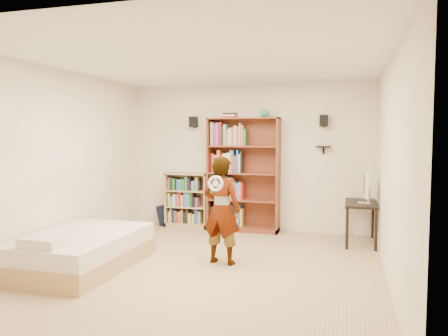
# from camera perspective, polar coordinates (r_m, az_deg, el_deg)

# --- Properties ---
(ground) EXTENTS (4.50, 5.00, 0.01)m
(ground) POSITION_cam_1_polar(r_m,az_deg,el_deg) (5.93, -2.20, -12.83)
(ground) COLOR tan
(ground) RESTS_ON ground
(room_shell) EXTENTS (4.52, 5.02, 2.71)m
(room_shell) POSITION_cam_1_polar(r_m,az_deg,el_deg) (5.67, -2.25, 4.47)
(room_shell) COLOR white
(room_shell) RESTS_ON ground
(crown_molding) EXTENTS (4.50, 5.00, 0.06)m
(crown_molding) POSITION_cam_1_polar(r_m,az_deg,el_deg) (5.74, -2.27, 13.57)
(crown_molding) COLOR silver
(crown_molding) RESTS_ON room_shell
(speaker_left) EXTENTS (0.14, 0.12, 0.20)m
(speaker_left) POSITION_cam_1_polar(r_m,az_deg,el_deg) (8.28, -4.02, 6.02)
(speaker_left) COLOR black
(speaker_left) RESTS_ON room_shell
(speaker_right) EXTENTS (0.14, 0.12, 0.20)m
(speaker_right) POSITION_cam_1_polar(r_m,az_deg,el_deg) (7.80, 12.90, 6.04)
(speaker_right) COLOR black
(speaker_right) RESTS_ON room_shell
(wall_shelf) EXTENTS (0.25, 0.16, 0.02)m
(wall_shelf) POSITION_cam_1_polar(r_m,az_deg,el_deg) (7.81, 12.85, 2.74)
(wall_shelf) COLOR black
(wall_shelf) RESTS_ON room_shell
(tall_bookshelf) EXTENTS (1.30, 0.38, 2.06)m
(tall_bookshelf) POSITION_cam_1_polar(r_m,az_deg,el_deg) (7.94, 2.54, -0.89)
(tall_bookshelf) COLOR brown
(tall_bookshelf) RESTS_ON ground
(low_bookshelf) EXTENTS (0.82, 0.31, 1.03)m
(low_bookshelf) POSITION_cam_1_polar(r_m,az_deg,el_deg) (8.36, -4.82, -4.21)
(low_bookshelf) COLOR tan
(low_bookshelf) RESTS_ON ground
(computer_desk) EXTENTS (0.49, 0.98, 0.67)m
(computer_desk) POSITION_cam_1_polar(r_m,az_deg,el_deg) (7.44, 17.41, -6.84)
(computer_desk) COLOR black
(computer_desk) RESTS_ON ground
(imac) EXTENTS (0.11, 0.52, 0.52)m
(imac) POSITION_cam_1_polar(r_m,az_deg,el_deg) (7.24, 17.89, -2.38)
(imac) COLOR silver
(imac) RESTS_ON computer_desk
(daybed) EXTENTS (1.25, 1.93, 0.57)m
(daybed) POSITION_cam_1_polar(r_m,az_deg,el_deg) (6.14, -18.20, -9.68)
(daybed) COLOR silver
(daybed) RESTS_ON ground
(person) EXTENTS (0.58, 0.43, 1.47)m
(person) POSITION_cam_1_polar(r_m,az_deg,el_deg) (5.94, -0.32, -5.49)
(person) COLOR black
(person) RESTS_ON ground
(wii_wheel) EXTENTS (0.21, 0.08, 0.21)m
(wii_wheel) POSITION_cam_1_polar(r_m,az_deg,el_deg) (5.62, -1.10, -2.04)
(wii_wheel) COLOR silver
(wii_wheel) RESTS_ON person
(navy_bag) EXTENTS (0.34, 0.25, 0.42)m
(navy_bag) POSITION_cam_1_polar(r_m,az_deg,el_deg) (8.58, -7.62, -6.08)
(navy_bag) COLOR black
(navy_bag) RESTS_ON ground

